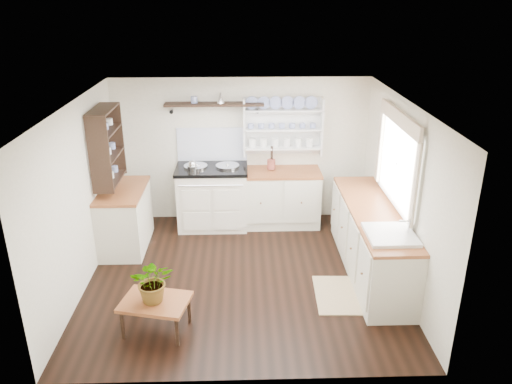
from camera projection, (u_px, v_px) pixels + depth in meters
floor at (243, 276)px, 6.61m from camera, size 4.00×3.80×0.01m
wall_back at (241, 150)px, 7.94m from camera, size 4.00×0.02×2.30m
wall_right at (402, 194)px, 6.23m from camera, size 0.02×3.80×2.30m
wall_left at (79, 198)px, 6.12m from camera, size 0.02×3.80×2.30m
ceiling at (241, 104)px, 5.74m from camera, size 4.00×3.80×0.01m
window at (398, 159)px, 6.22m from camera, size 0.08×1.55×1.22m
aga_cooker at (213, 196)px, 7.86m from camera, size 1.11×0.76×1.02m
back_cabinets at (279, 197)px, 7.94m from camera, size 1.27×0.63×0.90m
right_cabinets at (371, 240)px, 6.58m from camera, size 0.62×2.43×0.90m
belfast_sink at (389, 244)px, 5.76m from camera, size 0.55×0.60×0.45m
left_cabinets at (125, 217)px, 7.22m from camera, size 0.62×1.13×0.90m
plate_rack at (283, 126)px, 7.77m from camera, size 1.20×0.22×0.90m
high_shelf at (214, 105)px, 7.53m from camera, size 1.50×0.29×0.16m
left_shelving at (107, 145)px, 6.81m from camera, size 0.28×0.80×1.05m
kettle at (193, 167)px, 7.54m from camera, size 0.16×0.16×0.20m
utensil_crock at (271, 164)px, 7.81m from camera, size 0.13×0.13×0.15m
center_table at (155, 304)px, 5.44m from camera, size 0.81×0.66×0.39m
potted_plant at (153, 281)px, 5.33m from camera, size 0.48×0.43×0.50m
floor_rug at (338, 295)px, 6.19m from camera, size 0.58×0.87×0.02m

